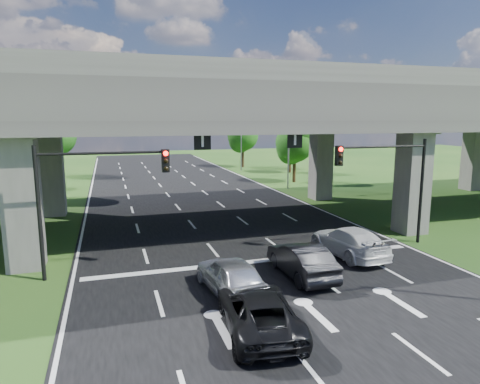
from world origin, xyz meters
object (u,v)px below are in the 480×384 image
streetlight_far (285,131)px  car_trailing (259,311)px  signal_right (391,172)px  car_silver (231,275)px  car_dark (301,260)px  streetlight_beyond (238,128)px  signal_left (90,185)px  car_white (349,241)px

streetlight_far → car_trailing: (-12.54, -27.21, -5.12)m
signal_right → car_trailing: bearing=-145.1°
signal_right → car_silver: 11.50m
signal_right → car_dark: 8.07m
streetlight_far → car_dark: size_ratio=2.16×
car_silver → signal_right: bearing=-165.5°
signal_right → streetlight_beyond: bearing=86.4°
signal_left → car_white: 13.09m
car_trailing → signal_right: bearing=-138.1°
signal_left → car_dark: (8.95, -2.95, -3.39)m
signal_left → streetlight_beyond: 40.30m
signal_right → car_white: size_ratio=1.16×
car_silver → streetlight_beyond: bearing=-113.5°
streetlight_far → car_dark: streetlight_far is taller
streetlight_far → car_silver: size_ratio=2.21×
signal_right → signal_left: same height
car_silver → streetlight_far: bearing=-123.7°
car_silver → car_white: 7.81m
signal_right → car_dark: signal_right is taller
car_trailing → signal_left: bearing=-46.0°
signal_left → streetlight_far: bearing=48.2°
streetlight_beyond → car_white: (-5.31, -37.00, -5.07)m
car_trailing → car_silver: bearing=-82.5°
signal_right → car_silver: signal_right is taller
car_dark → signal_left: bearing=-18.3°
streetlight_beyond → car_white: bearing=-98.2°
streetlight_far → streetlight_beyond: size_ratio=1.00×
signal_right → car_trailing: size_ratio=1.20×
streetlight_beyond → car_silver: 42.15m
signal_left → car_dark: signal_left is taller
car_silver → car_white: car_silver is taller
streetlight_beyond → car_silver: bearing=-107.5°
signal_right → streetlight_far: 20.25m
car_dark → car_white: size_ratio=0.89×
signal_right → car_dark: bearing=-156.3°
signal_right → signal_left: 15.65m
car_trailing → streetlight_far: bearing=-107.7°
car_dark → signal_right: bearing=-156.3°
streetlight_beyond → car_dark: 40.34m
streetlight_beyond → car_silver: (-12.56, -39.92, -5.05)m
signal_right → car_trailing: 12.98m
car_dark → car_trailing: bearing=49.7°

